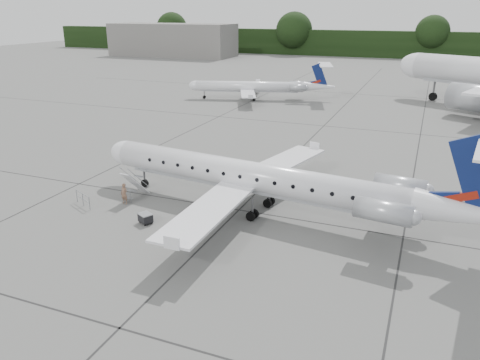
% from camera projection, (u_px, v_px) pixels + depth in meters
% --- Properties ---
extents(ground, '(320.00, 320.00, 0.00)m').
position_uv_depth(ground, '(269.00, 236.00, 30.93)').
color(ground, slate).
rests_on(ground, ground).
extents(treeline, '(260.00, 4.00, 8.00)m').
position_uv_depth(treeline, '(406.00, 45.00, 142.75)').
color(treeline, black).
rests_on(treeline, ground).
extents(terminal_building, '(40.00, 14.00, 10.00)m').
position_uv_depth(terminal_building, '(172.00, 40.00, 149.67)').
color(terminal_building, slate).
rests_on(terminal_building, ground).
extents(main_regional_jet, '(31.88, 24.69, 7.57)m').
position_uv_depth(main_regional_jet, '(249.00, 162.00, 33.76)').
color(main_regional_jet, white).
rests_on(main_regional_jet, ground).
extents(airstair, '(1.13, 2.43, 2.37)m').
position_uv_depth(airstair, '(135.00, 184.00, 36.85)').
color(airstair, white).
rests_on(airstair, ground).
extents(passenger, '(0.64, 0.45, 1.64)m').
position_uv_depth(passenger, '(124.00, 194.00, 35.89)').
color(passenger, brown).
rests_on(passenger, ground).
extents(safety_railing, '(2.02, 1.02, 1.00)m').
position_uv_depth(safety_railing, '(83.00, 200.00, 35.62)').
color(safety_railing, gray).
rests_on(safety_railing, ground).
extents(baggage_cart, '(1.15, 1.07, 0.79)m').
position_uv_depth(baggage_cart, '(145.00, 218.00, 32.74)').
color(baggage_cart, black).
rests_on(baggage_cart, ground).
extents(bg_regional_left, '(26.49, 22.15, 5.98)m').
position_uv_depth(bg_regional_left, '(250.00, 81.00, 77.13)').
color(bg_regional_left, white).
rests_on(bg_regional_left, ground).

